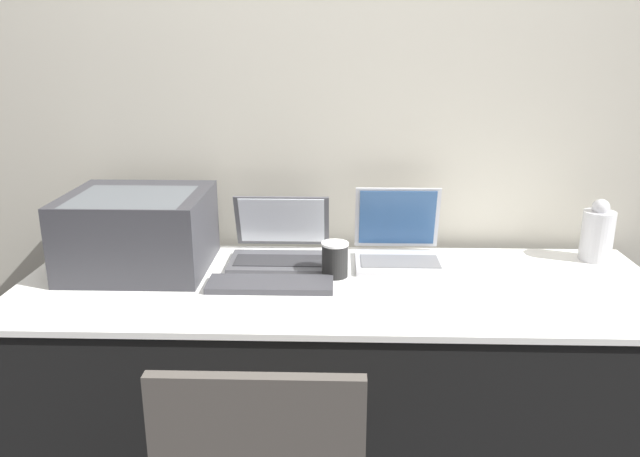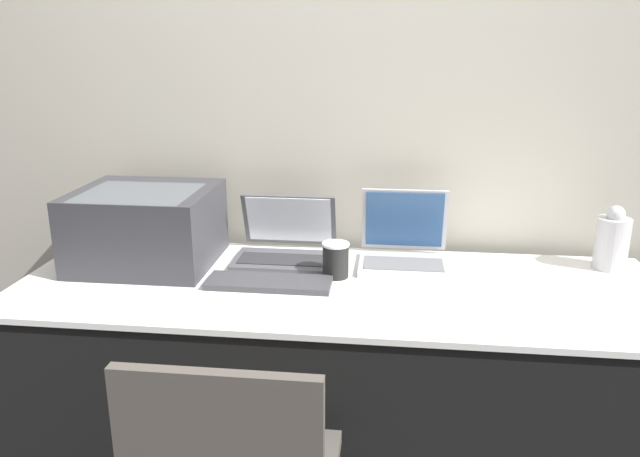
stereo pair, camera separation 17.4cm
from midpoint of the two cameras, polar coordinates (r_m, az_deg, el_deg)
wall_back at (r=2.41m, az=4.94°, el=12.05°), size 8.00×0.05×2.60m
table at (r=2.24m, az=3.88°, el=-13.69°), size 2.15×0.76×0.72m
printer at (r=2.29m, az=-13.55°, el=0.38°), size 0.48×0.43×0.27m
laptop_left at (r=2.30m, az=-1.04°, el=-1.58°), size 0.36×0.31×0.22m
laptop_right at (r=2.29m, az=9.84°, el=-1.80°), size 0.32×0.30×0.26m
external_keyboard at (r=2.06m, az=-2.29°, el=-5.02°), size 0.41×0.14×0.02m
coffee_cup at (r=2.13m, az=3.79°, el=-2.91°), size 0.09×0.09×0.12m
metal_pitcher at (r=2.45m, az=27.02°, el=-1.04°), size 0.11×0.11×0.23m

